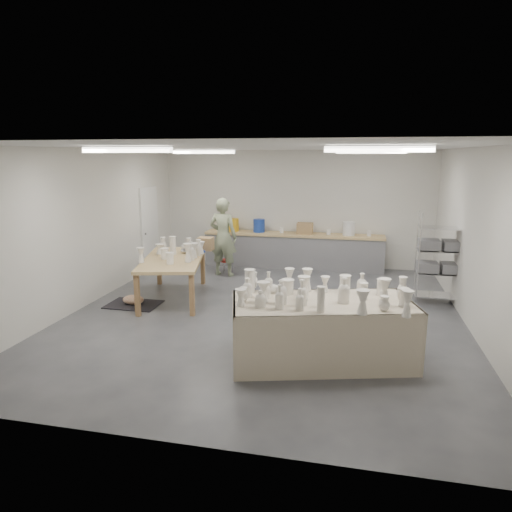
% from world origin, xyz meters
% --- Properties ---
extents(room, '(8.00, 8.02, 3.00)m').
position_xyz_m(room, '(-0.11, 0.08, 2.06)').
color(room, '#424449').
rests_on(room, ground).
extents(back_counter, '(4.60, 0.60, 1.24)m').
position_xyz_m(back_counter, '(-0.01, 3.68, 0.49)').
color(back_counter, tan).
rests_on(back_counter, ground).
extents(wire_shelf, '(0.88, 0.48, 1.80)m').
position_xyz_m(wire_shelf, '(3.20, 1.40, 0.92)').
color(wire_shelf, silver).
rests_on(wire_shelf, ground).
extents(drying_table, '(2.72, 1.82, 1.25)m').
position_xyz_m(drying_table, '(1.15, -1.74, 0.48)').
color(drying_table, olive).
rests_on(drying_table, ground).
extents(work_table, '(1.62, 2.45, 1.22)m').
position_xyz_m(work_table, '(-1.94, 0.65, 0.86)').
color(work_table, tan).
rests_on(work_table, ground).
extents(rug, '(1.00, 0.70, 0.02)m').
position_xyz_m(rug, '(-2.62, -0.05, 0.01)').
color(rug, black).
rests_on(rug, ground).
extents(cat, '(0.48, 0.38, 0.18)m').
position_xyz_m(cat, '(-2.60, -0.06, 0.11)').
color(cat, white).
rests_on(cat, rug).
extents(potter, '(0.74, 0.54, 1.89)m').
position_xyz_m(potter, '(-1.54, 2.53, 0.95)').
color(potter, gray).
rests_on(potter, ground).
extents(red_stool, '(0.41, 0.41, 0.32)m').
position_xyz_m(red_stool, '(-1.54, 2.80, 0.29)').
color(red_stool, '#AE2318').
rests_on(red_stool, ground).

